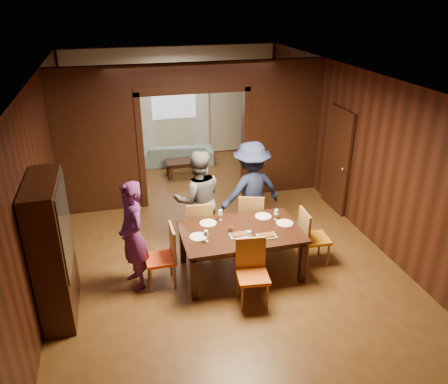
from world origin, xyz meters
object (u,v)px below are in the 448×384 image
object	(u,v)px
chair_far_l	(199,225)
chair_near	(253,274)
chair_right	(315,237)
person_purple	(133,236)
sofa	(177,154)
chair_far_r	(251,217)
dining_table	(241,251)
chair_left	(160,257)
coffee_table	(183,168)
person_grey	(198,200)
hutch	(53,250)
person_navy	(251,191)

from	to	relation	value
chair_far_l	chair_near	world-z (taller)	same
chair_right	chair_far_l	size ratio (longest dim) A/B	1.00
person_purple	chair_far_l	xyz separation A→B (m)	(1.14, 0.72, -0.37)
person_purple	sofa	size ratio (longest dim) A/B	0.91
chair_right	chair_far_r	bearing A→B (deg)	44.25
dining_table	chair_left	bearing A→B (deg)	-179.51
person_purple	dining_table	xyz separation A→B (m)	(1.64, -0.09, -0.47)
coffee_table	chair_near	xyz separation A→B (m)	(0.18, -4.98, 0.28)
person_purple	chair_near	distance (m)	1.85
person_grey	chair_far_l	xyz separation A→B (m)	(-0.02, -0.17, -0.40)
sofa	chair_near	world-z (taller)	chair_near
chair_left	person_purple	bearing A→B (deg)	-105.82
coffee_table	hutch	world-z (taller)	hutch
chair_near	person_purple	bearing A→B (deg)	157.83
dining_table	chair_far_r	world-z (taller)	chair_far_r
chair_far_r	hutch	world-z (taller)	hutch
sofa	chair_far_r	size ratio (longest dim) A/B	1.92
person_purple	dining_table	bearing A→B (deg)	70.62
chair_far_l	hutch	distance (m)	2.51
sofa	chair_right	size ratio (longest dim) A/B	1.92
chair_far_r	dining_table	bearing A→B (deg)	80.89
chair_left	chair_far_r	world-z (taller)	same
chair_left	chair_near	world-z (taller)	same
chair_far_l	sofa	bearing A→B (deg)	-85.41
person_purple	chair_left	bearing A→B (deg)	58.83
person_grey	coffee_table	size ratio (longest dim) A/B	2.21
chair_right	hutch	bearing A→B (deg)	96.09
person_purple	sofa	distance (m)	5.22
person_navy	chair_right	xyz separation A→B (m)	(0.76, -1.10, -0.42)
person_purple	coffee_table	bearing A→B (deg)	144.76
sofa	person_purple	bearing A→B (deg)	81.25
chair_far_l	chair_right	bearing A→B (deg)	162.16
person_navy	person_purple	bearing A→B (deg)	12.80
dining_table	chair_near	bearing A→B (deg)	-93.80
chair_far_l	person_navy	bearing A→B (deg)	-158.14
person_purple	person_navy	world-z (taller)	person_navy
coffee_table	chair_far_l	bearing A→B (deg)	-94.49
person_navy	chair_far_r	world-z (taller)	person_navy
person_grey	chair_right	distance (m)	2.05
person_grey	person_navy	distance (m)	0.97
dining_table	coffee_table	distance (m)	4.21
chair_left	chair_far_r	distance (m)	1.93
person_navy	dining_table	world-z (taller)	person_navy
dining_table	sofa	bearing A→B (deg)	92.60
person_purple	chair_far_r	distance (m)	2.26
person_grey	person_navy	size ratio (longest dim) A/B	0.97
person_purple	person_navy	bearing A→B (deg)	97.90
person_navy	chair_far_r	bearing A→B (deg)	62.78
hutch	chair_left	bearing A→B (deg)	10.14
person_grey	chair_far_l	distance (m)	0.44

